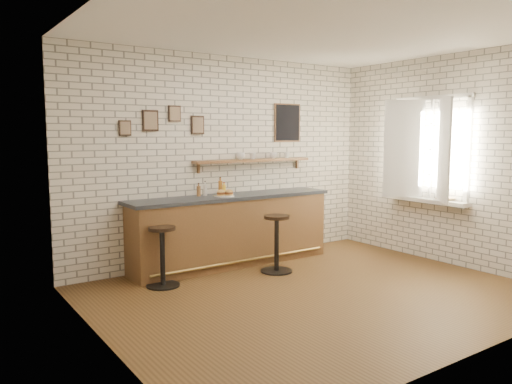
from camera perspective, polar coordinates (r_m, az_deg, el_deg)
ground at (r=6.05m, az=6.88°, el=-11.45°), size 5.00×5.00×0.00m
bar_counter at (r=7.19m, az=-2.74°, el=-4.33°), size 3.10×0.65×1.01m
sandwich_plate at (r=6.97m, az=-3.65°, el=-0.44°), size 0.28×0.28×0.01m
ciabatta_sandwich at (r=6.97m, az=-3.58°, el=-0.07°), size 0.25×0.18×0.08m
potato_chips at (r=6.96m, az=-3.75°, el=-0.39°), size 0.27×0.18×0.00m
bitters_bottle_brown at (r=7.00m, az=-6.57°, el=0.13°), size 0.06×0.06×0.19m
bitters_bottle_white at (r=7.04m, az=-5.83°, el=0.26°), size 0.05×0.05×0.21m
bitters_bottle_amber at (r=7.16m, az=-4.09°, el=0.53°), size 0.06×0.06×0.25m
condiment_bottle_yellow at (r=7.20m, az=-3.67°, el=0.32°), size 0.05×0.05×0.17m
bar_stool_left at (r=6.29m, az=-10.64°, el=-7.03°), size 0.42×0.42×0.75m
bar_stool_right at (r=6.82m, az=2.38°, el=-5.70°), size 0.43×0.43×0.78m
wall_shelf at (r=7.51m, az=-0.28°, el=3.62°), size 2.00×0.18×0.18m
shelf_cup_a at (r=7.38m, az=-1.76°, el=4.13°), size 0.18×0.18×0.10m
shelf_cup_b at (r=7.50m, az=-0.40°, el=4.16°), size 0.12×0.12×0.10m
shelf_cup_c at (r=7.72m, az=2.01°, el=4.21°), size 0.14×0.14×0.09m
shelf_cup_d at (r=7.88m, az=3.53°, el=4.23°), size 0.12×0.12×0.09m
back_wall_decor at (r=7.48m, az=-1.73°, el=7.96°), size 2.96×0.02×0.56m
window_sill at (r=7.80m, az=18.84°, el=-0.89°), size 0.20×1.35×0.06m
casement_window at (r=7.71m, az=18.86°, el=4.62°), size 0.40×1.30×1.56m
book_lower at (r=7.63m, az=20.33°, el=-0.80°), size 0.22×0.27×0.02m
book_upper at (r=7.62m, az=20.40°, el=-0.66°), size 0.26×0.28×0.02m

